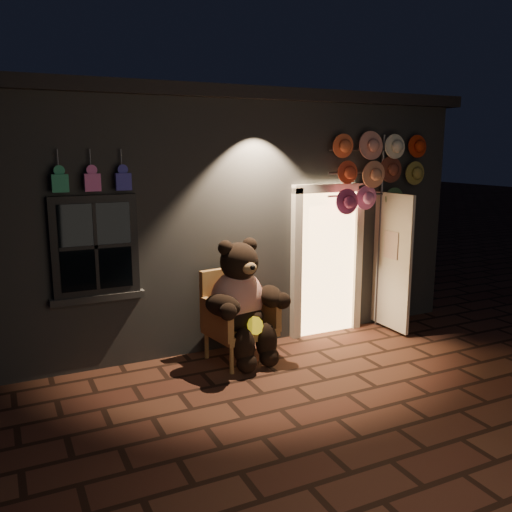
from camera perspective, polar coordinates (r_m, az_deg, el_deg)
ground at (r=6.40m, az=4.15°, el=-13.55°), size 60.00×60.00×0.00m
shop_building at (r=9.51m, az=-7.82°, el=5.47°), size 7.30×5.95×3.51m
wicker_armchair at (r=7.00m, az=-2.11°, el=-6.24°), size 0.89×0.83×1.16m
teddy_bear at (r=6.81m, az=-1.50°, el=-4.85°), size 1.13×0.95×1.57m
hat_rack at (r=8.05m, az=12.81°, el=8.60°), size 1.68×0.22×2.89m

